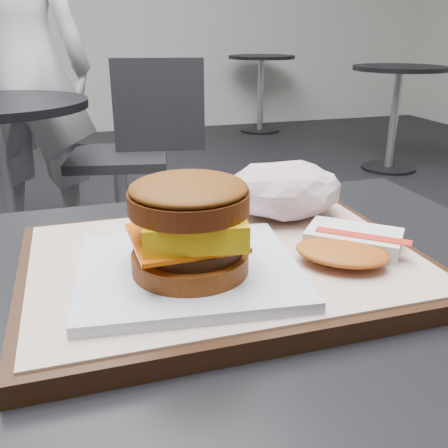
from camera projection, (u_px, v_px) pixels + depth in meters
serving_tray at (225, 265)px, 0.48m from camera, size 0.38×0.28×0.02m
breakfast_sandwich at (190, 237)px, 0.42m from camera, size 0.21×0.19×0.09m
hash_brown at (349, 245)px, 0.48m from camera, size 0.14×0.13×0.02m
crumpled_wrapper at (284, 190)px, 0.57m from camera, size 0.14×0.11×0.06m
neighbor_chair at (133, 146)px, 2.22m from camera, size 0.64×0.49×0.88m
patron at (25, 68)px, 2.28m from camera, size 0.69×0.54×1.66m
bg_table_near at (397, 93)px, 3.59m from camera, size 0.66×0.66×0.75m
bg_table_far at (261, 75)px, 5.00m from camera, size 0.66×0.66×0.75m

